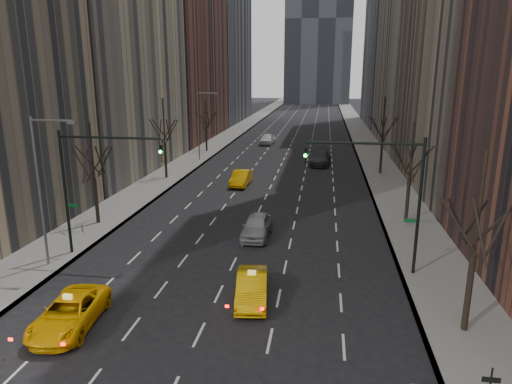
% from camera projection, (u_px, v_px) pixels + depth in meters
% --- Properties ---
extents(sidewalk_left, '(4.50, 320.00, 0.15)m').
position_uv_depth(sidewalk_left, '(229.00, 135.00, 85.63)').
color(sidewalk_left, slate).
rests_on(sidewalk_left, ground).
extents(sidewalk_right, '(4.50, 320.00, 0.15)m').
position_uv_depth(sidewalk_right, '(363.00, 138.00, 82.14)').
color(sidewalk_right, slate).
rests_on(sidewalk_right, ground).
extents(bld_left_far, '(14.00, 28.00, 44.00)m').
position_uv_depth(bld_left_far, '(170.00, 9.00, 77.53)').
color(bld_left_far, brown).
rests_on(bld_left_far, ground).
extents(tree_lw_b, '(3.36, 3.50, 7.82)m').
position_uv_depth(tree_lw_b, '(94.00, 178.00, 34.93)').
color(tree_lw_b, black).
rests_on(tree_lw_b, ground).
extents(tree_lw_c, '(3.36, 3.50, 8.74)m').
position_uv_depth(tree_lw_c, '(165.00, 143.00, 50.16)').
color(tree_lw_c, black).
rests_on(tree_lw_c, ground).
extents(tree_lw_d, '(3.36, 3.50, 7.36)m').
position_uv_depth(tree_lw_d, '(206.00, 128.00, 67.49)').
color(tree_lw_d, black).
rests_on(tree_lw_d, ground).
extents(tree_rw_a, '(3.36, 3.50, 8.28)m').
position_uv_depth(tree_rw_a, '(474.00, 254.00, 20.00)').
color(tree_rw_a, black).
rests_on(tree_rw_a, ground).
extents(tree_rw_b, '(3.36, 3.50, 7.82)m').
position_uv_depth(tree_rw_b, '(409.00, 177.00, 35.34)').
color(tree_rw_b, black).
rests_on(tree_rw_b, ground).
extents(tree_rw_c, '(3.36, 3.50, 8.74)m').
position_uv_depth(tree_rw_c, '(382.00, 140.00, 52.48)').
color(tree_rw_c, black).
rests_on(tree_rw_c, ground).
extents(traffic_mast_left, '(6.69, 0.39, 8.00)m').
position_uv_depth(traffic_mast_left, '(88.00, 173.00, 28.33)').
color(traffic_mast_left, black).
rests_on(traffic_mast_left, ground).
extents(traffic_mast_right, '(6.69, 0.39, 8.00)m').
position_uv_depth(traffic_mast_right, '(390.00, 184.00, 25.74)').
color(traffic_mast_right, black).
rests_on(traffic_mast_right, ground).
extents(streetlight_near, '(2.83, 0.22, 9.00)m').
position_uv_depth(streetlight_near, '(43.00, 178.00, 26.63)').
color(streetlight_near, slate).
rests_on(streetlight_near, ground).
extents(streetlight_far, '(2.83, 0.22, 9.00)m').
position_uv_depth(streetlight_far, '(201.00, 119.00, 60.11)').
color(streetlight_far, slate).
rests_on(streetlight_far, ground).
extents(taxi_suv, '(2.83, 5.34, 1.43)m').
position_uv_depth(taxi_suv, '(70.00, 313.00, 21.27)').
color(taxi_suv, '#FAB605').
rests_on(taxi_suv, ground).
extents(taxi_sedan, '(2.08, 4.62, 1.47)m').
position_uv_depth(taxi_sedan, '(252.00, 288.00, 23.71)').
color(taxi_sedan, '#DCA204').
rests_on(taxi_sedan, ground).
extents(silver_sedan_ahead, '(1.96, 4.76, 1.61)m').
position_uv_depth(silver_sedan_ahead, '(257.00, 226.00, 32.98)').
color(silver_sedan_ahead, gray).
rests_on(silver_sedan_ahead, ground).
extents(far_taxi, '(1.76, 4.77, 1.56)m').
position_uv_depth(far_taxi, '(241.00, 178.00, 48.02)').
color(far_taxi, '#FBAD05').
rests_on(far_taxi, ground).
extents(far_suv_grey, '(2.87, 6.13, 1.73)m').
position_uv_depth(far_suv_grey, '(320.00, 158.00, 58.69)').
color(far_suv_grey, '#2D2D32').
rests_on(far_suv_grey, ground).
extents(far_car_white, '(2.35, 5.16, 1.72)m').
position_uv_depth(far_car_white, '(267.00, 139.00, 75.42)').
color(far_car_white, silver).
rests_on(far_car_white, ground).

